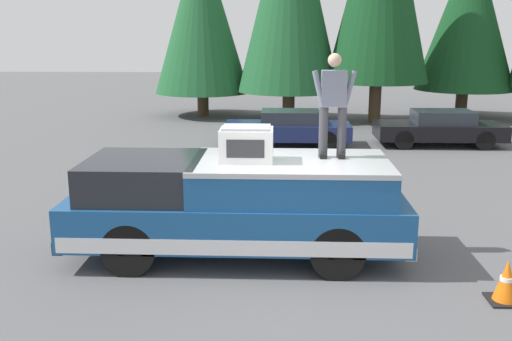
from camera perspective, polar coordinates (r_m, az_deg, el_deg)
The scene contains 9 objects.
ground_plane at distance 9.44m, azimuth 2.29°, elevation -9.42°, with size 90.00×90.00×0.00m, color #565659.
pickup_truck at distance 9.61m, azimuth -1.88°, elevation -3.45°, with size 2.01×5.54×1.65m.
compressor_unit at distance 9.26m, azimuth -0.93°, elevation 2.63°, with size 0.65×0.84×0.56m.
person_on_truck_bed at distance 9.51m, azimuth 7.62°, elevation 6.61°, with size 0.29×0.72×1.69m.
parked_car_black at distance 20.01m, azimuth 17.60°, elevation 3.99°, with size 1.64×4.10×1.16m.
parked_car_navy at distance 19.12m, azimuth 3.14°, elevation 4.18°, with size 1.64×4.10×1.16m.
traffic_cone at distance 8.89m, azimuth 23.39°, elevation -10.04°, with size 0.47×0.47×0.62m.
conifer_left at distance 26.89m, azimuth 20.17°, elevation 14.27°, with size 4.17×4.17×7.62m.
conifer_right at distance 25.96m, azimuth -5.41°, elevation 15.19°, with size 4.13×4.13×7.89m.
Camera 1 is at (-8.69, 0.01, 3.68)m, focal length 40.71 mm.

